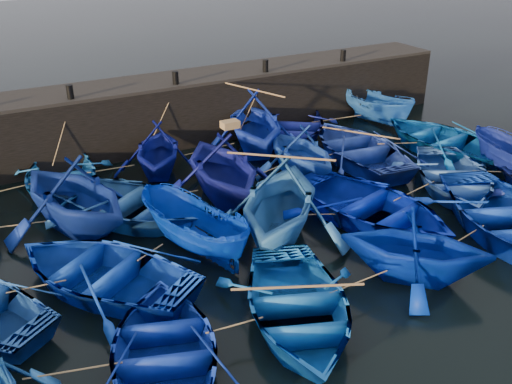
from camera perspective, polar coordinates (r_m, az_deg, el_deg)
ground at (r=15.83m, az=5.67°, el=-6.73°), size 120.00×120.00×0.00m
quay_wall at (r=23.84m, az=-8.62°, el=7.94°), size 26.00×2.50×2.50m
quay_top at (r=23.48m, az=-8.84°, el=10.98°), size 26.00×2.50×0.12m
bollard_1 at (r=21.53m, az=-18.11°, el=9.50°), size 0.24×0.24×0.50m
bollard_2 at (r=22.58m, az=-8.06°, el=11.24°), size 0.24×0.24×0.50m
bollard_3 at (r=24.25m, az=0.95°, el=12.51°), size 0.24×0.24×0.50m
bollard_4 at (r=26.43m, az=8.71°, el=13.35°), size 0.24×0.24×0.50m
boat_1 at (r=20.27m, az=-19.01°, el=1.24°), size 4.61×5.68×1.04m
boat_2 at (r=20.71m, az=-9.80°, el=4.26°), size 4.50×4.75×1.97m
boat_3 at (r=22.31m, az=-0.18°, el=6.99°), size 5.49×5.89×2.52m
boat_4 at (r=24.11m, az=3.78°, el=6.60°), size 6.10×6.39×1.08m
boat_5 at (r=26.30m, az=12.03°, el=8.27°), size 2.04×4.14×1.53m
boat_7 at (r=17.36m, az=-17.78°, el=-0.07°), size 5.48×5.88×2.52m
boat_8 at (r=17.89m, az=-12.56°, el=-1.19°), size 5.97×6.37×1.07m
boat_9 at (r=18.45m, az=-3.36°, el=2.66°), size 4.50×5.07×2.46m
boat_10 at (r=20.35m, az=4.48°, el=4.28°), size 3.38×3.91×2.04m
boat_11 at (r=22.02m, az=10.29°, el=4.37°), size 4.53×5.89×1.13m
boat_12 at (r=23.82m, az=18.15°, el=5.13°), size 4.57×5.86×1.11m
boat_14 at (r=14.84m, az=-15.05°, el=-7.60°), size 5.99×6.34×1.07m
boat_15 at (r=15.73m, az=-6.32°, el=-3.71°), size 2.67×4.24×1.54m
boat_16 at (r=16.13m, az=2.41°, el=-0.73°), size 6.36×6.41×2.55m
boat_17 at (r=17.59m, az=11.45°, el=-1.43°), size 5.20×6.34×1.15m
boat_18 at (r=20.45m, az=19.13°, el=1.45°), size 5.66×6.16×1.04m
boat_21 at (r=12.27m, az=-9.02°, el=-15.32°), size 4.68×5.51×0.97m
boat_22 at (r=13.23m, az=4.14°, el=-11.35°), size 5.06×5.86×1.02m
boat_23 at (r=14.99m, az=15.75°, el=-5.21°), size 5.01×5.01×2.00m
boat_24 at (r=18.14m, az=23.69°, el=-2.27°), size 5.97×6.90×1.20m
wooden_crate at (r=18.08m, az=-2.61°, el=6.77°), size 0.56×0.37×0.23m
mooring_ropes at (r=19.27m, az=-2.75°, el=2.58°), size 18.54×11.65×2.10m
loose_oars at (r=17.88m, az=4.39°, el=3.96°), size 9.55×11.84×1.59m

